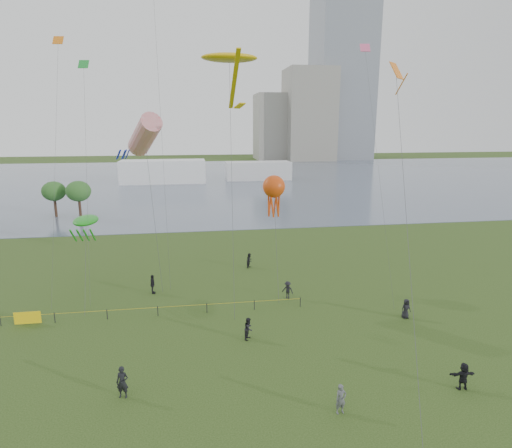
{
  "coord_description": "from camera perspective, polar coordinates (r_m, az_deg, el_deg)",
  "views": [
    {
      "loc": [
        -4.73,
        -21.05,
        15.38
      ],
      "look_at": [
        0.0,
        10.0,
        8.0
      ],
      "focal_mm": 30.0,
      "sensor_mm": 36.0,
      "label": 1
    }
  ],
  "objects": [
    {
      "name": "spectator_g",
      "position": [
        46.87,
        -0.86,
        -4.88
      ],
      "size": [
        0.97,
        1.0,
        1.63
      ],
      "primitive_type": "imported",
      "rotation": [
        0.0,
        0.0,
        0.93
      ],
      "color": "black",
      "rests_on": "ground_plane"
    },
    {
      "name": "kite_flyer",
      "position": [
        25.42,
        11.25,
        -21.92
      ],
      "size": [
        0.68,
        0.5,
        1.7
      ],
      "primitive_type": "imported",
      "rotation": [
        0.0,
        0.0,
        0.16
      ],
      "color": "#505357",
      "rests_on": "ground_plane"
    },
    {
      "name": "tower",
      "position": [
        205.39,
        11.68,
        25.52
      ],
      "size": [
        24.0,
        24.0,
        120.0
      ],
      "primitive_type": "cube",
      "color": "slate",
      "rests_on": "ground_plane"
    },
    {
      "name": "trees",
      "position": [
        77.14,
        -27.35,
        3.68
      ],
      "size": [
        17.56,
        9.84,
        6.52
      ],
      "color": "#372319",
      "rests_on": "ground_plane"
    },
    {
      "name": "spectator_a",
      "position": [
        32.08,
        -0.98,
        -13.75
      ],
      "size": [
        0.94,
        1.01,
        1.65
      ],
      "primitive_type": "imported",
      "rotation": [
        0.0,
        0.0,
        1.07
      ],
      "color": "black",
      "rests_on": "ground_plane"
    },
    {
      "name": "spectator_d",
      "position": [
        37.25,
        19.36,
        -10.6
      ],
      "size": [
        0.83,
        0.58,
        1.62
      ],
      "primitive_type": "imported",
      "rotation": [
        0.0,
        0.0,
        0.08
      ],
      "color": "black",
      "rests_on": "ground_plane"
    },
    {
      "name": "pavilion_right",
      "position": [
        121.2,
        0.28,
        7.13
      ],
      "size": [
        18.0,
        7.0,
        5.0
      ],
      "primitive_type": "cube",
      "color": "silver",
      "rests_on": "ground_plane"
    },
    {
      "name": "kite_windsock",
      "position": [
        39.21,
        -14.64,
        11.42
      ],
      "size": [
        4.3,
        5.18,
        16.38
      ],
      "rotation": [
        0.0,
        0.0,
        -0.41
      ],
      "color": "#3F3F42"
    },
    {
      "name": "spectator_b",
      "position": [
        39.01,
        4.24,
        -8.75
      ],
      "size": [
        1.2,
        1.09,
        1.61
      ],
      "primitive_type": "imported",
      "rotation": [
        0.0,
        0.0,
        -0.62
      ],
      "color": "black",
      "rests_on": "ground_plane"
    },
    {
      "name": "kite_delta",
      "position": [
        32.84,
        18.43,
        16.8
      ],
      "size": [
        5.24,
        15.61,
        19.67
      ],
      "rotation": [
        0.0,
        0.0,
        0.38
      ],
      "color": "#3F3F42"
    },
    {
      "name": "pavilion_left",
      "position": [
        116.93,
        -12.26,
        6.85
      ],
      "size": [
        22.0,
        8.0,
        6.0
      ],
      "primitive_type": "cube",
      "color": "white",
      "rests_on": "ground_plane"
    },
    {
      "name": "lake",
      "position": [
        122.11,
        -6.4,
        5.92
      ],
      "size": [
        400.0,
        120.0,
        0.08
      ],
      "primitive_type": "cube",
      "color": "slate",
      "rests_on": "ground_plane"
    },
    {
      "name": "spectator_f",
      "position": [
        27.19,
        -17.39,
        -19.49
      ],
      "size": [
        0.77,
        0.58,
        1.91
      ],
      "primitive_type": "imported",
      "rotation": [
        0.0,
        0.0,
        -0.18
      ],
      "color": "black",
      "rests_on": "ground_plane"
    },
    {
      "name": "spectator_c",
      "position": [
        41.06,
        -13.62,
        -7.81
      ],
      "size": [
        0.47,
        1.07,
        1.8
      ],
      "primitive_type": "imported",
      "rotation": [
        0.0,
        0.0,
        1.6
      ],
      "color": "black",
      "rests_on": "ground_plane"
    },
    {
      "name": "ground_plane",
      "position": [
        26.5,
        3.52,
        -22.29
      ],
      "size": [
        400.0,
        400.0,
        0.0
      ],
      "primitive_type": "plane",
      "color": "#233912"
    },
    {
      "name": "kite_stingray",
      "position": [
        41.44,
        -3.57,
        21.18
      ],
      "size": [
        5.16,
        10.95,
        21.61
      ],
      "rotation": [
        0.0,
        0.0,
        0.01
      ],
      "color": "#3F3F42"
    },
    {
      "name": "kite_octopus",
      "position": [
        40.98,
        2.4,
        4.91
      ],
      "size": [
        2.15,
        6.58,
        10.62
      ],
      "rotation": [
        0.0,
        0.0,
        0.18
      ],
      "color": "#3F3F42"
    },
    {
      "name": "building_mid",
      "position": [
        189.98,
        7.05,
        14.22
      ],
      "size": [
        20.0,
        20.0,
        38.0
      ],
      "primitive_type": "cube",
      "color": "gray",
      "rests_on": "ground_plane"
    },
    {
      "name": "small_kites",
      "position": [
        40.38,
        -8.67,
        23.43
      ],
      "size": [
        42.58,
        15.4,
        10.78
      ],
      "color": "#198C2D"
    },
    {
      "name": "kite_creature",
      "position": [
        42.06,
        -21.75,
        0.39
      ],
      "size": [
        2.13,
        7.8,
        7.14
      ],
      "rotation": [
        0.0,
        0.0,
        0.36
      ],
      "color": "#3F3F42"
    },
    {
      "name": "spectator_e",
      "position": [
        29.47,
        25.91,
        -17.79
      ],
      "size": [
        1.59,
        0.59,
        1.68
      ],
      "primitive_type": "imported",
      "rotation": [
        0.0,
        0.0,
        3.08
      ],
      "color": "black",
      "rests_on": "ground_plane"
    },
    {
      "name": "fence",
      "position": [
        37.57,
        -22.48,
        -11.09
      ],
      "size": [
        24.07,
        0.07,
        1.05
      ],
      "color": "black",
      "rests_on": "ground_plane"
    },
    {
      "name": "building_low",
      "position": [
        192.59,
        2.4,
        12.8
      ],
      "size": [
        16.0,
        18.0,
        28.0
      ],
      "primitive_type": "cube",
      "color": "gray",
      "rests_on": "ground_plane"
    }
  ]
}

